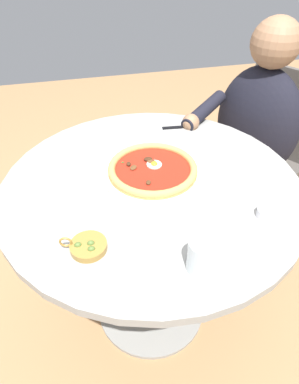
{
  "coord_description": "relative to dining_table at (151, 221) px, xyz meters",
  "views": [
    {
      "loc": [
        -0.2,
        -0.81,
        1.41
      ],
      "look_at": [
        -0.02,
        -0.04,
        0.74
      ],
      "focal_mm": 30.45,
      "sensor_mm": 36.0,
      "label": 1
    }
  ],
  "objects": [
    {
      "name": "diner_person",
      "position": [
        0.57,
        0.36,
        -0.06
      ],
      "size": [
        0.59,
        0.45,
        1.14
      ],
      "color": "#282833",
      "rests_on": "ground"
    },
    {
      "name": "fork_utensil",
      "position": [
        -0.29,
        -0.02,
        0.19
      ],
      "size": [
        0.05,
        0.19,
        0.0
      ],
      "color": "#BCBCC1",
      "rests_on": "dining_table"
    },
    {
      "name": "steak_knife",
      "position": [
        0.13,
        0.32,
        0.19
      ],
      "size": [
        0.2,
        0.03,
        0.01
      ],
      "color": "silver",
      "rests_on": "dining_table"
    },
    {
      "name": "water_glass",
      "position": [
        0.03,
        -0.36,
        0.23
      ],
      "size": [
        0.08,
        0.08,
        0.09
      ],
      "color": "silver",
      "rests_on": "dining_table"
    },
    {
      "name": "ramekin_capers",
      "position": [
        0.28,
        -0.24,
        0.2
      ],
      "size": [
        0.06,
        0.06,
        0.03
      ],
      "color": "white",
      "rests_on": "dining_table"
    },
    {
      "name": "olive_pan",
      "position": [
        -0.23,
        -0.24,
        0.2
      ],
      "size": [
        0.12,
        0.1,
        0.04
      ],
      "color": "olive",
      "rests_on": "dining_table"
    },
    {
      "name": "cafe_chair_diner",
      "position": [
        0.7,
        0.43,
        -0.04
      ],
      "size": [
        0.55,
        0.55,
        0.89
      ],
      "color": "#504A45",
      "rests_on": "ground"
    },
    {
      "name": "dining_table",
      "position": [
        0.0,
        0.0,
        0.0
      ],
      "size": [
        0.97,
        0.97,
        0.76
      ],
      "color": "#999993",
      "rests_on": "ground"
    },
    {
      "name": "pizza_on_plate",
      "position": [
        0.01,
        0.04,
        0.2
      ],
      "size": [
        0.34,
        0.34,
        0.03
      ],
      "color": "white",
      "rests_on": "dining_table"
    },
    {
      "name": "ground_plane",
      "position": [
        0.0,
        0.0,
        -0.58
      ],
      "size": [
        6.0,
        6.0,
        0.02
      ],
      "primitive_type": "cube",
      "color": "#9E754C"
    }
  ]
}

